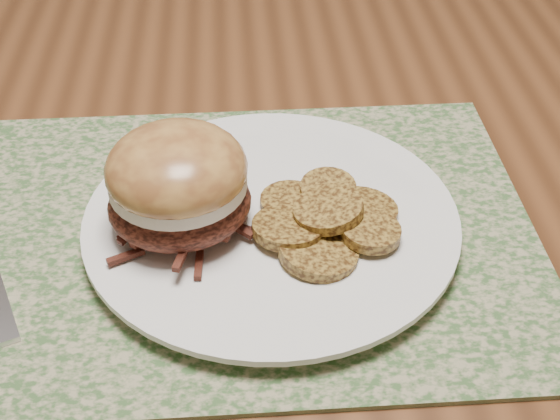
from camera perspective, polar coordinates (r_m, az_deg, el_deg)
The scene contains 4 objects.
placemat at distance 0.59m, azimuth -3.36°, elevation -1.61°, with size 0.45×0.33×0.00m, color #3E6232.
dinner_plate at distance 0.58m, azimuth -0.63°, elevation -0.94°, with size 0.26×0.26×0.02m, color white.
pork_sandwich at distance 0.54m, azimuth -7.47°, elevation 1.94°, with size 0.13×0.12×0.08m.
roasted_potatoes at distance 0.56m, azimuth 3.36°, elevation -0.67°, with size 0.13×0.12×0.03m.
Camera 1 is at (0.29, -0.70, 1.14)m, focal length 50.00 mm.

